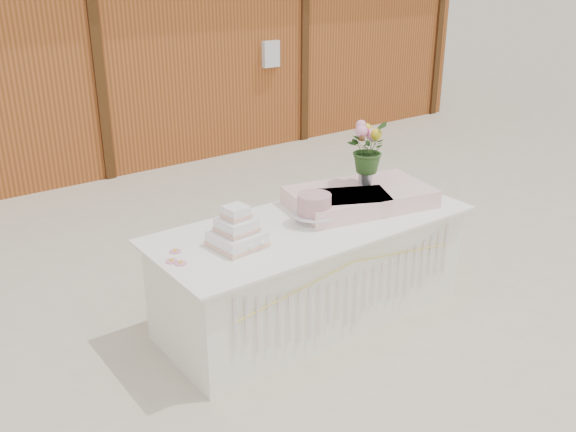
# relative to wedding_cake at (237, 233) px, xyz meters

# --- Properties ---
(ground) EXTENTS (80.00, 80.00, 0.00)m
(ground) POSITION_rel_wedding_cake_xyz_m (0.65, 0.02, -0.87)
(ground) COLOR beige
(ground) RESTS_ON ground
(barn) EXTENTS (12.60, 4.60, 3.30)m
(barn) POSITION_rel_wedding_cake_xyz_m (0.64, 6.02, 0.81)
(barn) COLOR #A45222
(barn) RESTS_ON ground
(cake_table) EXTENTS (2.40, 1.00, 0.77)m
(cake_table) POSITION_rel_wedding_cake_xyz_m (0.65, 0.02, -0.48)
(cake_table) COLOR white
(cake_table) RESTS_ON ground
(wedding_cake) EXTENTS (0.35, 0.35, 0.28)m
(wedding_cake) POSITION_rel_wedding_cake_xyz_m (0.00, 0.00, 0.00)
(wedding_cake) COLOR white
(wedding_cake) RESTS_ON cake_table
(pink_cake_stand) EXTENTS (0.31, 0.31, 0.22)m
(pink_cake_stand) POSITION_rel_wedding_cake_xyz_m (0.65, -0.00, 0.03)
(pink_cake_stand) COLOR white
(pink_cake_stand) RESTS_ON cake_table
(satin_runner) EXTENTS (1.17, 0.82, 0.13)m
(satin_runner) POSITION_rel_wedding_cake_xyz_m (1.16, 0.07, -0.03)
(satin_runner) COLOR #FFD2CD
(satin_runner) RESTS_ON cake_table
(flower_vase) EXTENTS (0.11, 0.11, 0.15)m
(flower_vase) POSITION_rel_wedding_cake_xyz_m (1.27, 0.14, 0.11)
(flower_vase) COLOR #A3A4A8
(flower_vase) RESTS_ON satin_runner
(bouquet) EXTENTS (0.45, 0.44, 0.37)m
(bouquet) POSITION_rel_wedding_cake_xyz_m (1.27, 0.14, 0.37)
(bouquet) COLOR #325A24
(bouquet) RESTS_ON flower_vase
(loose_flowers) EXTENTS (0.19, 0.38, 0.02)m
(loose_flowers) POSITION_rel_wedding_cake_xyz_m (-0.39, 0.09, -0.09)
(loose_flowers) COLOR pink
(loose_flowers) RESTS_ON cake_table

